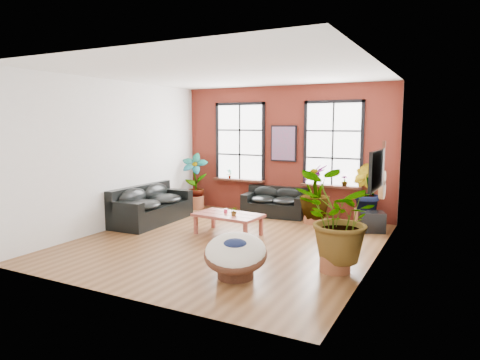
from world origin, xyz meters
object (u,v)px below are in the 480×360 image
at_px(papasan_chair, 236,254).
at_px(coffee_table, 228,216).
at_px(sofa_left, 150,206).
at_px(sofa_back, 275,203).

bearing_deg(papasan_chair, coffee_table, 98.97).
height_order(sofa_left, coffee_table, sofa_left).
distance_m(sofa_back, coffee_table, 2.37).
bearing_deg(sofa_back, papasan_chair, -79.94).
bearing_deg(papasan_chair, sofa_back, 82.64).
height_order(sofa_left, papasan_chair, sofa_left).
bearing_deg(sofa_left, papasan_chair, -125.87).
relative_size(sofa_back, coffee_table, 1.13).
height_order(coffee_table, papasan_chair, papasan_chair).
bearing_deg(coffee_table, sofa_back, 90.95).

